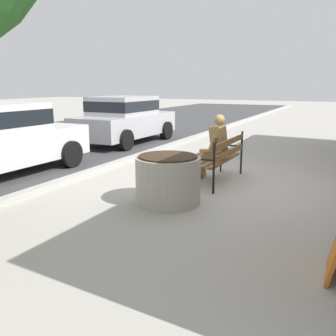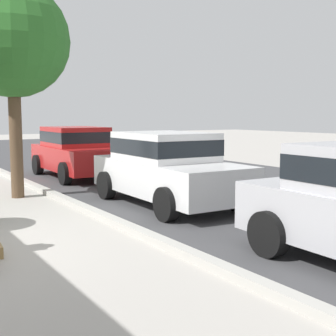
% 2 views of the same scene
% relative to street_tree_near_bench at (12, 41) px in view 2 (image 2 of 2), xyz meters
% --- Properties ---
extents(street_surface, '(60.00, 9.00, 0.01)m').
position_rel_street_tree_near_bench_xyz_m(street_surface, '(4.01, 5.32, -3.59)').
color(street_surface, '#424244').
rests_on(street_surface, ground).
extents(curb_stone, '(60.00, 0.20, 0.12)m').
position_rel_street_tree_near_bench_xyz_m(curb_stone, '(4.01, 0.72, -3.53)').
color(curb_stone, '#B2AFA8').
rests_on(curb_stone, ground).
extents(street_tree_near_bench, '(2.61, 2.61, 4.93)m').
position_rel_street_tree_near_bench_xyz_m(street_tree_near_bench, '(0.00, 0.00, 0.00)').
color(street_tree_near_bench, brown).
rests_on(street_tree_near_bench, ground).
extents(parked_car_red, '(4.13, 1.98, 1.56)m').
position_rel_street_tree_near_bench_xyz_m(parked_car_red, '(-2.63, 2.50, -2.75)').
color(parked_car_red, '#B21E1E').
rests_on(parked_car_red, ground).
extents(parked_car_white, '(4.13, 1.98, 1.56)m').
position_rel_street_tree_near_bench_xyz_m(parked_car_white, '(2.60, 2.50, -2.75)').
color(parked_car_white, silver).
rests_on(parked_car_white, ground).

